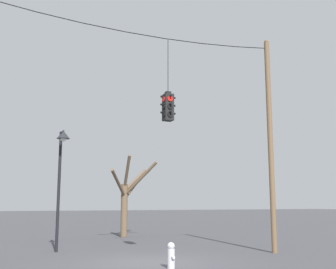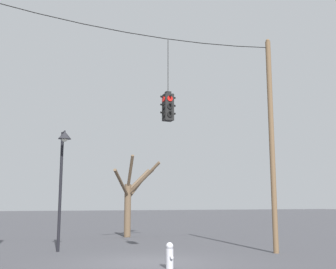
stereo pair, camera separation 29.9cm
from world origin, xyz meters
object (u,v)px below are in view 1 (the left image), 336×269
(street_lamp, at_px, (61,158))
(bare_tree, at_px, (128,195))
(traffic_light_near_right_pole, at_px, (168,107))
(fire_hydrant, at_px, (171,255))
(utility_pole_right, at_px, (270,142))

(street_lamp, bearing_deg, bare_tree, 51.64)
(traffic_light_near_right_pole, height_order, fire_hydrant, traffic_light_near_right_pole)
(traffic_light_near_right_pole, height_order, bare_tree, traffic_light_near_right_pole)
(utility_pole_right, distance_m, fire_hydrant, 6.88)
(street_lamp, bearing_deg, fire_hydrant, -66.04)
(traffic_light_near_right_pole, bearing_deg, utility_pole_right, 0.00)
(utility_pole_right, relative_size, fire_hydrant, 11.52)
(fire_hydrant, bearing_deg, bare_tree, 77.75)
(bare_tree, distance_m, fire_hydrant, 12.01)
(bare_tree, relative_size, fire_hydrant, 6.08)
(street_lamp, bearing_deg, traffic_light_near_right_pole, -47.11)
(utility_pole_right, height_order, bare_tree, utility_pole_right)
(utility_pole_right, distance_m, bare_tree, 10.19)
(street_lamp, height_order, bare_tree, street_lamp)
(street_lamp, relative_size, bare_tree, 1.05)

